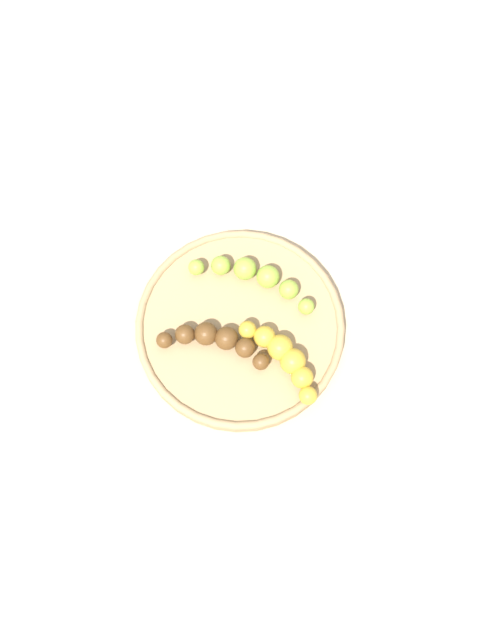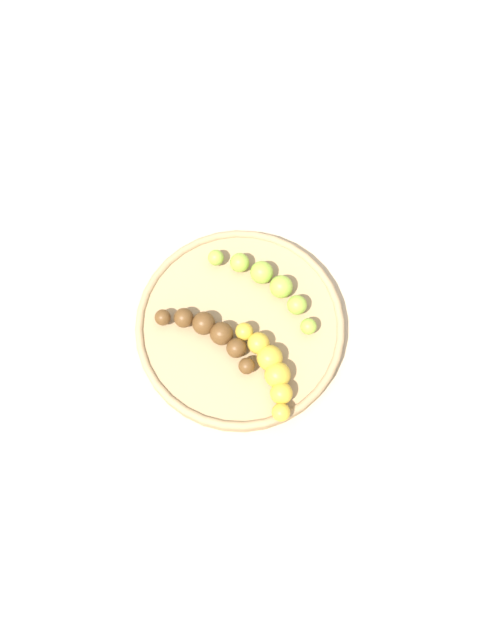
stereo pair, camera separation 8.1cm
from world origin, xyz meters
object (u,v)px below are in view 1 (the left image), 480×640
(fruit_bowl, at_px, (240,327))
(banana_green, at_px, (255,277))
(banana_overripe, at_px, (215,340))
(banana_spotted, at_px, (284,356))

(fruit_bowl, distance_m, banana_green, 0.07)
(fruit_bowl, distance_m, banana_overripe, 0.04)
(fruit_bowl, relative_size, banana_spotted, 2.17)
(banana_spotted, bearing_deg, banana_green, 66.96)
(fruit_bowl, xyz_separation_m, banana_overripe, (-0.02, -0.03, 0.02))
(banana_spotted, bearing_deg, fruit_bowl, 98.23)
(banana_overripe, relative_size, banana_spotted, 1.14)
(fruit_bowl, bearing_deg, banana_overripe, -116.47)
(banana_green, bearing_deg, banana_overripe, 170.60)
(fruit_bowl, height_order, banana_overripe, banana_overripe)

